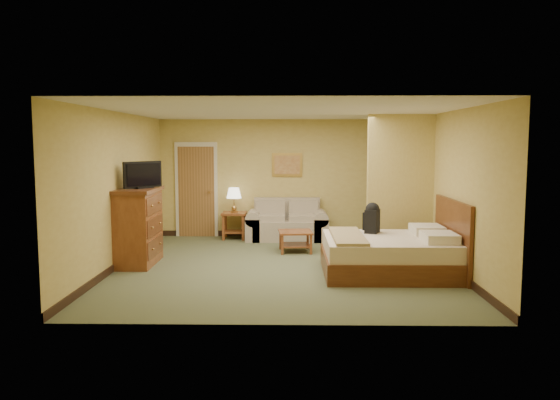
{
  "coord_description": "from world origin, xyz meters",
  "views": [
    {
      "loc": [
        0.12,
        -9.08,
        2.09
      ],
      "look_at": [
        -0.05,
        0.6,
        1.07
      ],
      "focal_mm": 35.0,
      "sensor_mm": 36.0,
      "label": 1
    }
  ],
  "objects_px": {
    "dresser": "(138,226)",
    "bed": "(395,254)",
    "loveseat": "(287,226)",
    "coffee_table": "(295,237)"
  },
  "relations": [
    {
      "from": "coffee_table",
      "to": "dresser",
      "type": "xyz_separation_m",
      "value": [
        -2.71,
        -1.12,
        0.37
      ]
    },
    {
      "from": "coffee_table",
      "to": "bed",
      "type": "height_order",
      "value": "bed"
    },
    {
      "from": "loveseat",
      "to": "coffee_table",
      "type": "relative_size",
      "value": 2.59
    },
    {
      "from": "dresser",
      "to": "bed",
      "type": "xyz_separation_m",
      "value": [
        4.29,
        -0.61,
        -0.34
      ]
    },
    {
      "from": "loveseat",
      "to": "dresser",
      "type": "relative_size",
      "value": 1.33
    },
    {
      "from": "loveseat",
      "to": "bed",
      "type": "height_order",
      "value": "bed"
    },
    {
      "from": "coffee_table",
      "to": "bed",
      "type": "bearing_deg",
      "value": -47.52
    },
    {
      "from": "dresser",
      "to": "bed",
      "type": "height_order",
      "value": "dresser"
    },
    {
      "from": "loveseat",
      "to": "coffee_table",
      "type": "height_order",
      "value": "loveseat"
    },
    {
      "from": "bed",
      "to": "dresser",
      "type": "bearing_deg",
      "value": 171.91
    }
  ]
}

